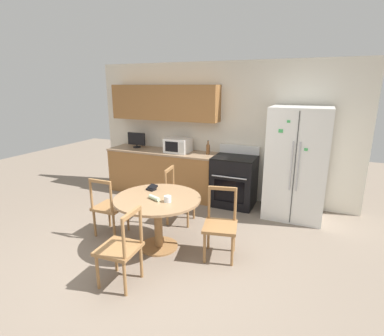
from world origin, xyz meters
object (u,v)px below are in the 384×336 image
at_px(dining_chair_left, 109,207).
at_px(wallet, 152,188).
at_px(dining_chair_near, 121,249).
at_px(candle_glass, 168,199).
at_px(dining_chair_far, 179,197).
at_px(countertop_tv, 137,139).
at_px(counter_bottle, 208,149).
at_px(oven_range, 234,180).
at_px(refrigerator, 297,163).
at_px(dining_chair_right, 220,225).
at_px(microwave, 178,145).

height_order(dining_chair_left, wallet, dining_chair_left).
relative_size(dining_chair_near, candle_glass, 9.78).
bearing_deg(wallet, dining_chair_far, 78.49).
bearing_deg(dining_chair_near, wallet, 9.52).
bearing_deg(countertop_tv, candle_glass, -48.60).
height_order(countertop_tv, counter_bottle, countertop_tv).
relative_size(countertop_tv, counter_bottle, 1.49).
height_order(dining_chair_near, dining_chair_far, same).
bearing_deg(wallet, oven_range, 66.40).
height_order(refrigerator, counter_bottle, refrigerator).
bearing_deg(countertop_tv, oven_range, -2.28).
relative_size(dining_chair_far, dining_chair_right, 1.00).
bearing_deg(oven_range, dining_chair_near, -100.13).
xyz_separation_m(dining_chair_near, dining_chair_right, (0.82, 0.98, 0.00)).
distance_m(counter_bottle, dining_chair_near, 2.90).
height_order(counter_bottle, wallet, counter_bottle).
distance_m(dining_chair_near, wallet, 1.16).
distance_m(countertop_tv, dining_chair_near, 3.37).
bearing_deg(dining_chair_right, microwave, -63.09).
bearing_deg(dining_chair_near, candle_glass, -16.28).
bearing_deg(oven_range, dining_chair_left, -125.99).
bearing_deg(microwave, dining_chair_far, -63.43).
height_order(dining_chair_far, candle_glass, dining_chair_far).
height_order(oven_range, dining_chair_near, oven_range).
height_order(refrigerator, candle_glass, refrigerator).
relative_size(microwave, counter_bottle, 1.74).
xyz_separation_m(countertop_tv, dining_chair_near, (1.66, -2.86, -0.64)).
bearing_deg(dining_chair_right, candle_glass, 6.28).
height_order(dining_chair_far, wallet, dining_chair_far).
relative_size(counter_bottle, dining_chair_right, 0.30).
xyz_separation_m(dining_chair_far, wallet, (-0.13, -0.61, 0.33)).
xyz_separation_m(dining_chair_left, dining_chair_far, (0.75, 0.81, 0.00)).
height_order(microwave, dining_chair_near, microwave).
bearing_deg(countertop_tv, dining_chair_far, -36.84).
height_order(dining_chair_right, candle_glass, dining_chair_right).
relative_size(microwave, countertop_tv, 1.17).
distance_m(countertop_tv, dining_chair_left, 2.21).
xyz_separation_m(countertop_tv, dining_chair_left, (0.80, -1.96, -0.64)).
xyz_separation_m(counter_bottle, wallet, (-0.18, -1.76, -0.24)).
xyz_separation_m(microwave, counter_bottle, (0.61, 0.05, -0.04)).
distance_m(counter_bottle, candle_glass, 2.11).
bearing_deg(dining_chair_left, refrigerator, 35.38).
height_order(candle_glass, wallet, candle_glass).
xyz_separation_m(countertop_tv, wallet, (1.42, -1.77, -0.31)).
bearing_deg(candle_glass, dining_chair_near, -103.18).
height_order(countertop_tv, wallet, countertop_tv).
bearing_deg(refrigerator, countertop_tv, 177.23).
xyz_separation_m(microwave, dining_chair_right, (1.49, -1.82, -0.60)).
xyz_separation_m(refrigerator, microwave, (-2.23, 0.10, 0.12)).
xyz_separation_m(dining_chair_near, wallet, (-0.24, 1.08, 0.33)).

